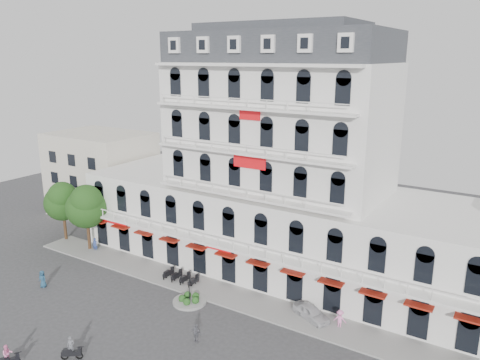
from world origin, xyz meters
name	(u,v)px	position (x,y,z in m)	size (l,w,h in m)	color
ground	(173,345)	(0.00, 0.00, 0.00)	(120.00, 120.00, 0.00)	#38383A
sidewalk	(233,297)	(0.00, 9.00, 0.08)	(53.00, 4.00, 0.16)	gray
main_building	(279,178)	(0.00, 18.00, 9.96)	(45.00, 15.00, 25.80)	silver
flank_building_west	(102,174)	(-30.00, 20.00, 6.00)	(14.00, 10.00, 12.00)	beige
traffic_island	(190,300)	(-3.00, 6.00, 0.26)	(3.20, 3.20, 1.60)	gray
parked_scooter_row	(181,282)	(-6.35, 8.80, 0.00)	(4.40, 1.80, 1.10)	black
tree_west_outer	(62,200)	(-25.95, 9.98, 5.35)	(4.50, 4.48, 7.76)	#382314
tree_west_inner	(86,205)	(-20.95, 9.48, 5.68)	(4.76, 4.76, 8.25)	#382314
parked_car	(311,312)	(7.88, 9.50, 0.65)	(1.52, 3.79, 1.29)	silver
rider_west	(71,350)	(-5.35, -5.60, 0.85)	(1.44, 1.17, 1.97)	black
rider_southwest	(8,357)	(-8.51, -8.79, 0.96)	(0.98, 1.58, 1.95)	black
pedestrian_left	(43,279)	(-17.48, 0.57, 0.89)	(0.87, 0.56, 1.77)	navy
pedestrian_mid	(196,333)	(1.39, 1.30, 0.82)	(0.96, 0.40, 1.64)	slate
pedestrian_right	(340,319)	(10.55, 9.50, 0.84)	(1.09, 0.62, 1.68)	pink
pedestrian_far	(95,245)	(-20.00, 9.50, 0.84)	(0.61, 0.40, 1.69)	navy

